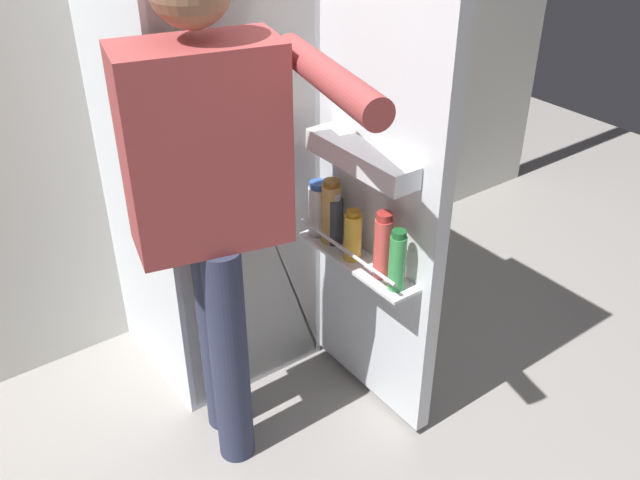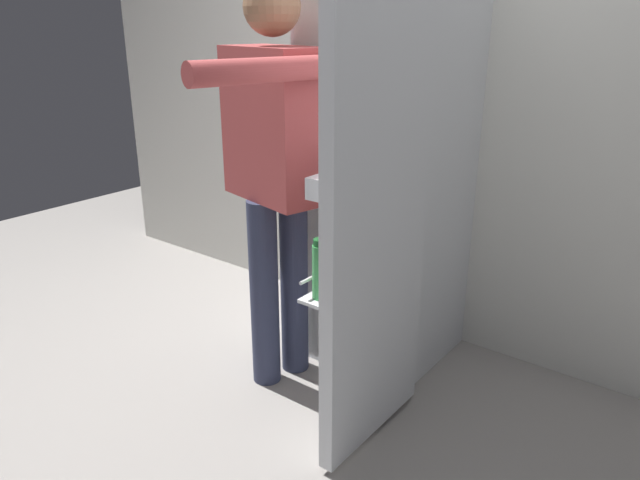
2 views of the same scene
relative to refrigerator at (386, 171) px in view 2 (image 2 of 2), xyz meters
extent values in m
plane|color=gray|center=(-0.03, -0.48, -0.88)|extent=(6.77, 6.77, 0.00)
cube|color=silver|center=(-0.03, 0.40, 0.32)|extent=(4.40, 0.10, 2.41)
cube|color=silver|center=(-0.03, 0.06, 0.00)|extent=(0.58, 0.58, 1.76)
cube|color=white|center=(-0.03, -0.23, 0.00)|extent=(0.54, 0.01, 1.72)
cube|color=white|center=(-0.03, -0.18, 0.10)|extent=(0.50, 0.09, 0.01)
cube|color=silver|center=(0.29, -0.52, 0.01)|extent=(0.06, 0.57, 1.72)
cube|color=white|center=(0.20, -0.52, -0.27)|extent=(0.12, 0.50, 0.01)
cylinder|color=silver|center=(0.15, -0.52, -0.21)|extent=(0.01, 0.48, 0.01)
cube|color=white|center=(0.20, -0.52, 0.11)|extent=(0.10, 0.43, 0.07)
cylinder|color=tan|center=(0.21, -0.37, -0.15)|extent=(0.07, 0.07, 0.21)
cylinder|color=#996623|center=(0.21, -0.37, -0.04)|extent=(0.05, 0.05, 0.02)
cylinder|color=green|center=(0.20, -0.72, -0.17)|extent=(0.05, 0.05, 0.18)
cylinder|color=#195B28|center=(0.20, -0.72, -0.07)|extent=(0.04, 0.04, 0.02)
cylinder|color=gold|center=(0.20, -0.50, -0.18)|extent=(0.06, 0.06, 0.16)
cylinder|color=#BC8419|center=(0.20, -0.50, -0.09)|extent=(0.04, 0.04, 0.02)
cylinder|color=#DB4C47|center=(0.21, -0.64, -0.16)|extent=(0.06, 0.06, 0.20)
cylinder|color=#B22D28|center=(0.21, -0.64, -0.05)|extent=(0.05, 0.05, 0.02)
cylinder|color=#333842|center=(0.21, -0.39, -0.18)|extent=(0.05, 0.05, 0.17)
cylinder|color=silver|center=(0.21, -0.39, -0.08)|extent=(0.04, 0.04, 0.03)
cylinder|color=white|center=(0.20, -0.31, -0.17)|extent=(0.07, 0.07, 0.18)
cylinder|color=#335BB2|center=(0.20, -0.31, -0.07)|extent=(0.06, 0.06, 0.02)
cylinder|color=#2D334C|center=(-0.24, -0.33, -0.47)|extent=(0.12, 0.12, 0.81)
cylinder|color=#2D334C|center=(-0.27, -0.49, -0.47)|extent=(0.12, 0.12, 0.81)
cube|color=#9E3D3D|center=(-0.26, -0.41, 0.22)|extent=(0.48, 0.32, 0.58)
sphere|color=#936B4C|center=(-0.26, -0.41, 0.64)|extent=(0.21, 0.21, 0.21)
cylinder|color=#9E3D3D|center=(-0.20, -0.20, 0.20)|extent=(0.08, 0.08, 0.54)
cylinder|color=#9E3D3D|center=(-0.04, -0.69, 0.45)|extent=(0.20, 0.55, 0.08)
camera|label=1|loc=(-1.03, -2.00, 0.99)|focal=39.02mm
camera|label=2|loc=(1.28, -2.12, 0.60)|focal=33.35mm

